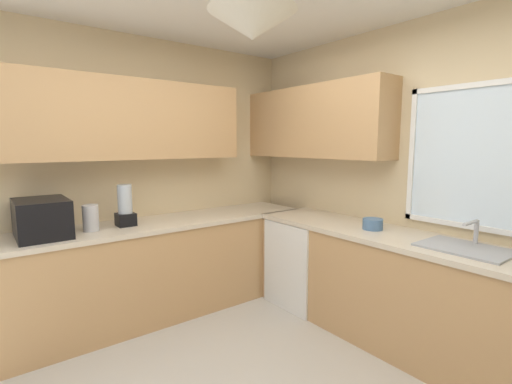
% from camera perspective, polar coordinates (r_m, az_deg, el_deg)
% --- Properties ---
extents(room_shell, '(4.07, 3.66, 2.65)m').
position_cam_1_polar(room_shell, '(2.48, 2.73, 11.30)').
color(room_shell, beige).
rests_on(room_shell, ground_plane).
extents(counter_run_left, '(0.65, 3.27, 0.88)m').
position_cam_1_polar(counter_run_left, '(3.55, -17.22, -11.67)').
color(counter_run_left, tan).
rests_on(counter_run_left, ground_plane).
extents(counter_run_back, '(3.16, 0.65, 0.88)m').
position_cam_1_polar(counter_run_back, '(3.11, 24.95, -14.87)').
color(counter_run_back, tan).
rests_on(counter_run_back, ground_plane).
extents(dishwasher, '(0.60, 0.60, 0.84)m').
position_cam_1_polar(dishwasher, '(3.77, 7.84, -10.65)').
color(dishwasher, white).
rests_on(dishwasher, ground_plane).
extents(microwave, '(0.48, 0.36, 0.29)m').
position_cam_1_polar(microwave, '(3.24, -30.34, -3.54)').
color(microwave, black).
rests_on(microwave, counter_run_left).
extents(kettle, '(0.12, 0.12, 0.22)m').
position_cam_1_polar(kettle, '(3.28, -24.32, -3.69)').
color(kettle, '#B7B7BC').
rests_on(kettle, counter_run_left).
extents(sink_assembly, '(0.55, 0.40, 0.19)m').
position_cam_1_polar(sink_assembly, '(2.88, 29.79, -7.49)').
color(sink_assembly, '#9EA0A5').
rests_on(sink_assembly, counter_run_back).
extents(bowl, '(0.16, 0.16, 0.09)m').
position_cam_1_polar(bowl, '(3.21, 17.70, -4.76)').
color(bowl, '#4C7099').
rests_on(bowl, counter_run_back).
extents(blender_appliance, '(0.15, 0.15, 0.36)m').
position_cam_1_polar(blender_appliance, '(3.37, -19.68, -2.26)').
color(blender_appliance, black).
rests_on(blender_appliance, counter_run_left).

